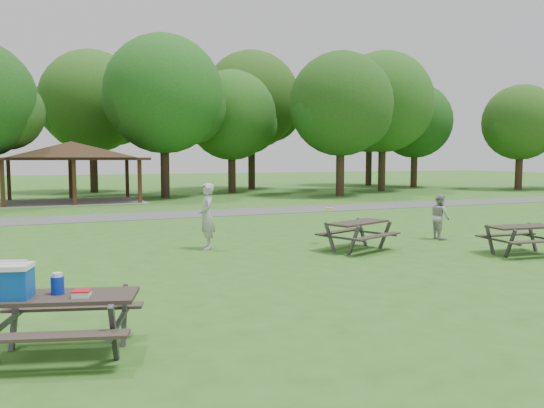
{
  "coord_description": "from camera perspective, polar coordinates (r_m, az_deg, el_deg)",
  "views": [
    {
      "loc": [
        -5.46,
        -11.17,
        2.74
      ],
      "look_at": [
        1.0,
        4.0,
        1.3
      ],
      "focal_mm": 35.0,
      "sensor_mm": 36.0,
      "label": 1
    }
  ],
  "objects": [
    {
      "name": "frisbee_thrower",
      "position": [
        16.0,
        -7.01,
        -1.32
      ],
      "size": [
        0.57,
        0.78,
        1.98
      ],
      "primitive_type": "imported",
      "rotation": [
        0.0,
        0.0,
        -1.71
      ],
      "color": "#A9A9AB",
      "rests_on": "ground"
    },
    {
      "name": "tree_deep_b",
      "position": [
        44.54,
        -18.68,
        10.08
      ],
      "size": [
        8.4,
        8.0,
        11.13
      ],
      "color": "black",
      "rests_on": "ground"
    },
    {
      "name": "asphalt_path",
      "position": [
        25.91,
        -10.77,
        -1.14
      ],
      "size": [
        120.0,
        3.2,
        0.02
      ],
      "primitive_type": "cube",
      "color": "#4B4B4E",
      "rests_on": "ground"
    },
    {
      "name": "picnic_table_middle",
      "position": [
        15.92,
        9.24,
        -2.61
      ],
      "size": [
        2.49,
        2.27,
        0.88
      ],
      "color": "#2B231F",
      "rests_on": "ground"
    },
    {
      "name": "ground",
      "position": [
        12.74,
        2.94,
        -7.44
      ],
      "size": [
        160.0,
        160.0,
        0.0
      ],
      "primitive_type": "plane",
      "color": "#2B601B",
      "rests_on": "ground"
    },
    {
      "name": "tree_deep_d",
      "position": [
        53.76,
        10.52,
        9.49
      ],
      "size": [
        8.4,
        8.0,
        11.27
      ],
      "color": "black",
      "rests_on": "ground"
    },
    {
      "name": "tree_row_j",
      "position": [
        50.53,
        25.22,
        7.72
      ],
      "size": [
        6.72,
        6.4,
        8.96
      ],
      "color": "#311E15",
      "rests_on": "ground"
    },
    {
      "name": "tree_row_h",
      "position": [
        44.93,
        11.93,
        10.36
      ],
      "size": [
        8.61,
        8.2,
        11.37
      ],
      "color": "#302215",
      "rests_on": "ground"
    },
    {
      "name": "pavilion",
      "position": [
        35.21,
        -20.78,
        5.2
      ],
      "size": [
        8.6,
        7.01,
        3.76
      ],
      "color": "#3A2415",
      "rests_on": "ground"
    },
    {
      "name": "tree_deep_c",
      "position": [
        46.51,
        -2.12,
        10.8
      ],
      "size": [
        8.82,
        8.4,
        11.9
      ],
      "color": "black",
      "rests_on": "ground"
    },
    {
      "name": "picnic_table_far",
      "position": [
        16.64,
        25.3,
        -2.8
      ],
      "size": [
        2.1,
        1.76,
        0.85
      ],
      "color": "#29231D",
      "rests_on": "ground"
    },
    {
      "name": "frisbee_catcher",
      "position": [
        18.74,
        17.62,
        -1.29
      ],
      "size": [
        0.72,
        0.85,
        1.53
      ],
      "primitive_type": "imported",
      "rotation": [
        0.0,
        0.0,
        1.36
      ],
      "color": "#A9A9AB",
      "rests_on": "ground"
    },
    {
      "name": "picnic_table_near",
      "position": [
        8.01,
        -23.2,
        -9.39
      ],
      "size": [
        2.41,
        2.14,
        1.41
      ],
      "color": "#2B231F",
      "rests_on": "ground"
    },
    {
      "name": "tree_row_f",
      "position": [
        42.06,
        -4.27,
        9.21
      ],
      "size": [
        7.35,
        7.0,
        9.55
      ],
      "color": "#2F1F15",
      "rests_on": "ground"
    },
    {
      "name": "tree_row_i",
      "position": [
        51.2,
        15.19,
        8.37
      ],
      "size": [
        7.14,
        6.8,
        9.52
      ],
      "color": "#312115",
      "rests_on": "ground"
    },
    {
      "name": "frisbee_in_flight",
      "position": [
        16.94,
        6.24,
        -0.45
      ],
      "size": [
        0.37,
        0.37,
        0.02
      ],
      "color": "gold",
      "rests_on": "ground"
    },
    {
      "name": "tree_row_g",
      "position": [
        38.7,
        7.51,
        10.27
      ],
      "size": [
        7.77,
        7.4,
        10.25
      ],
      "color": "#301F15",
      "rests_on": "ground"
    },
    {
      "name": "tree_row_e",
      "position": [
        37.2,
        -11.42,
        11.13
      ],
      "size": [
        8.4,
        8.0,
        11.02
      ],
      "color": "black",
      "rests_on": "ground"
    }
  ]
}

